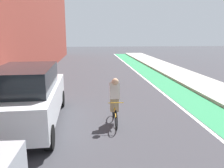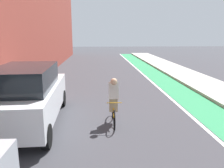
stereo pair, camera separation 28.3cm
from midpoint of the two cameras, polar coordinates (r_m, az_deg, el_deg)
The scene contains 6 objects.
ground_plane at distance 13.49m, azimuth 0.72°, elevation -0.11°, with size 83.35×83.35×0.00m, color #38383D.
bike_lane_paint at distance 16.05m, azimuth 12.53°, elevation 1.64°, with size 1.60×37.89×0.00m, color #2D8451.
lane_divider_stripe at distance 15.82m, azimuth 9.40°, elevation 1.62°, with size 0.12×37.89×0.00m, color white.
sidewalk_right at distance 16.73m, azimuth 19.34°, elevation 1.91°, with size 2.52×37.89×0.14m, color #A8A59E.
parked_suv_white at distance 7.83m, azimuth -19.71°, elevation -2.60°, with size 2.10×4.79×1.98m.
cyclist_mid at distance 7.46m, azimuth 1.47°, elevation -4.27°, with size 0.48×1.70×1.60m.
Camera 2 is at (-0.89, 1.81, 2.97)m, focal length 35.85 mm.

